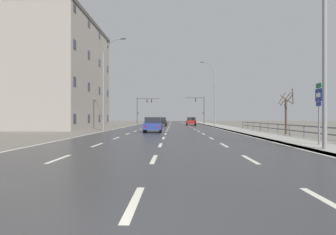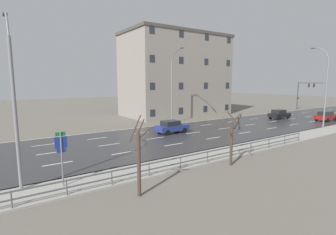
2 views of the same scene
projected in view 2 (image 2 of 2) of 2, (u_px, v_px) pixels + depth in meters
name	position (u px, v px, depth m)	size (l,w,h in m)	color
ground_plane	(283.00, 121.00, 41.64)	(160.00, 160.00, 0.12)	#666056
road_asphalt_strip	(319.00, 115.00, 48.23)	(14.00, 120.00, 0.03)	#303033
guardrail	(195.00, 158.00, 18.56)	(0.07, 28.08, 1.00)	#515459
street_lamp_foreground	(14.00, 104.00, 13.94)	(2.51, 0.24, 10.22)	slate
street_lamp_midground	(325.00, 89.00, 33.10)	(2.46, 0.24, 10.80)	slate
street_lamp_left_bank	(172.00, 88.00, 37.64)	(2.77, 0.24, 10.97)	slate
highway_sign	(62.00, 152.00, 14.71)	(0.09, 0.68, 3.38)	slate
traffic_signal_left	(304.00, 91.00, 56.40)	(5.36, 0.36, 6.29)	#38383A
car_mid_centre	(172.00, 127.00, 30.95)	(1.94, 4.15, 1.57)	navy
car_near_left	(326.00, 116.00, 40.86)	(1.88, 4.12, 1.57)	maroon
car_far_right	(279.00, 114.00, 43.24)	(1.93, 4.15, 1.57)	black
brick_building	(175.00, 75.00, 47.92)	(11.11, 19.30, 15.04)	gray
bare_tree_near	(139.00, 161.00, 13.68)	(0.83, 1.01, 4.42)	#423328
bare_tree_mid	(232.00, 140.00, 18.78)	(1.46, 1.55, 4.16)	#423328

